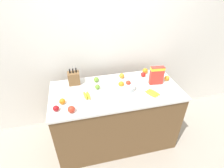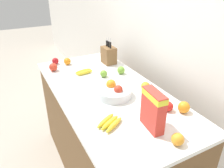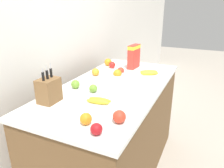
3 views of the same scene
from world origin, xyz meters
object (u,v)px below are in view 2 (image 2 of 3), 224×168
object	(u,v)px
banana_bunch_right	(84,72)
fruit_bowl	(114,91)
knife_block	(109,55)
orange_mid_left	(67,61)
orange_front_right	(145,86)
apple_middle	(168,106)
orange_mid_right	(184,107)
apple_near_bananas	(53,67)
apple_rear	(55,61)
cereal_box	(153,109)
apple_rightmost	(104,74)
apple_by_knife_block	(121,70)
orange_by_cereal	(178,139)
banana_bunch_left	(110,123)

from	to	relation	value
banana_bunch_right	fruit_bowl	bearing A→B (deg)	6.44
knife_block	orange_mid_left	xyz separation A→B (m)	(-0.16, -0.40, -0.05)
fruit_bowl	orange_front_right	distance (m)	0.27
apple_middle	orange_mid_right	xyz separation A→B (m)	(0.06, 0.08, 0.01)
apple_near_bananas	orange_front_right	distance (m)	0.92
orange_front_right	fruit_bowl	bearing A→B (deg)	-97.62
knife_block	apple_rear	bearing A→B (deg)	-114.27
banana_bunch_right	apple_near_bananas	xyz separation A→B (m)	(-0.19, -0.24, 0.02)
knife_block	cereal_box	size ratio (longest dim) A/B	1.08
apple_middle	apple_rightmost	world-z (taller)	apple_middle
orange_mid_left	apple_by_knife_block	bearing A→B (deg)	39.63
orange_by_cereal	orange_mid_right	size ratio (longest dim) A/B	0.89
cereal_box	banana_bunch_left	bearing A→B (deg)	-117.61
cereal_box	apple_by_knife_block	size ratio (longest dim) A/B	3.48
cereal_box	orange_by_cereal	xyz separation A→B (m)	(0.19, 0.04, -0.10)
cereal_box	apple_middle	xyz separation A→B (m)	(-0.10, 0.21, -0.10)
apple_by_knife_block	banana_bunch_left	bearing A→B (deg)	-34.85
apple_near_bananas	apple_rightmost	size ratio (longest dim) A/B	1.22
orange_by_cereal	apple_near_bananas	bearing A→B (deg)	-165.00
cereal_box	orange_mid_left	distance (m)	1.26
orange_mid_right	apple_rear	bearing A→B (deg)	-156.67
banana_bunch_left	apple_rear	size ratio (longest dim) A/B	2.93
apple_rear	apple_rightmost	world-z (taller)	apple_rear
orange_mid_right	apple_middle	bearing A→B (deg)	-128.37
knife_block	orange_by_cereal	xyz separation A→B (m)	(1.27, -0.21, -0.05)
fruit_bowl	banana_bunch_right	xyz separation A→B (m)	(-0.50, -0.06, -0.02)
orange_front_right	orange_by_cereal	distance (m)	0.64
cereal_box	orange_by_cereal	bearing A→B (deg)	17.18
banana_bunch_left	orange_by_cereal	bearing A→B (deg)	37.55
orange_front_right	orange_mid_left	bearing A→B (deg)	-154.55
apple_rear	orange_front_right	distance (m)	1.03
apple_middle	apple_rear	world-z (taller)	apple_middle
orange_by_cereal	orange_front_right	bearing A→B (deg)	160.96
fruit_bowl	banana_bunch_right	world-z (taller)	fruit_bowl
apple_rear	orange_mid_right	xyz separation A→B (m)	(1.28, 0.55, 0.01)
fruit_bowl	orange_mid_right	size ratio (longest dim) A/B	3.37
apple_near_bananas	apple_by_knife_block	distance (m)	0.66
fruit_bowl	orange_mid_left	bearing A→B (deg)	-170.88
fruit_bowl	orange_mid_left	world-z (taller)	fruit_bowl
banana_bunch_right	orange_mid_left	world-z (taller)	orange_mid_left
orange_mid_left	orange_mid_right	distance (m)	1.29
apple_rear	orange_front_right	bearing A→B (deg)	29.21
orange_by_cereal	cereal_box	bearing A→B (deg)	-168.64
banana_bunch_right	apple_rear	xyz separation A→B (m)	(-0.36, -0.18, 0.02)
knife_block	orange_front_right	bearing A→B (deg)	-0.40
apple_rear	orange_mid_left	bearing A→B (deg)	57.55
fruit_bowl	banana_bunch_right	size ratio (longest dim) A/B	1.57
banana_bunch_left	apple_by_knife_block	size ratio (longest dim) A/B	2.72
apple_rear	orange_mid_left	world-z (taller)	orange_mid_left
fruit_bowl	apple_middle	world-z (taller)	fruit_bowl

